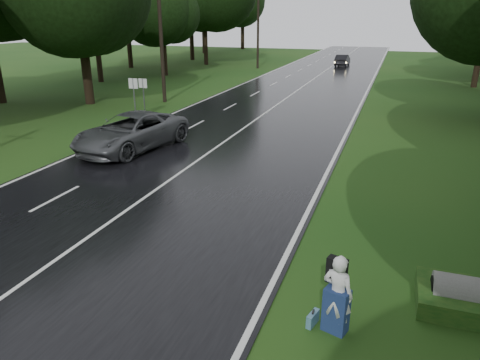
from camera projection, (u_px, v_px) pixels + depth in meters
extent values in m
plane|color=#224414|center=(91.00, 237.00, 13.24)|extent=(160.00, 160.00, 0.00)
cube|color=black|center=(270.00, 110.00, 30.92)|extent=(12.00, 140.00, 0.04)
cube|color=silver|center=(270.00, 109.00, 30.91)|extent=(0.12, 140.00, 0.01)
imported|color=#494B4E|center=(131.00, 132.00, 21.54)|extent=(3.97, 6.63, 1.72)
imported|color=black|center=(343.00, 60.00, 57.42)|extent=(1.58, 4.34, 1.42)
imported|color=silver|center=(337.00, 294.00, 9.00)|extent=(0.75, 0.60, 1.78)
cube|color=navy|center=(336.00, 310.00, 9.14)|extent=(0.57, 0.47, 1.00)
cube|color=black|center=(337.00, 271.00, 9.11)|extent=(0.45, 0.32, 0.57)
cube|color=teal|center=(313.00, 319.00, 9.43)|extent=(0.23, 0.43, 0.29)
cylinder|color=slate|center=(467.00, 309.00, 9.98)|extent=(1.58, 0.79, 0.79)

